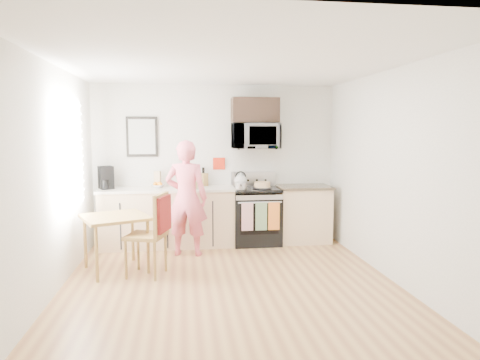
{
  "coord_description": "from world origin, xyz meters",
  "views": [
    {
      "loc": [
        -0.54,
        -4.83,
        1.84
      ],
      "look_at": [
        0.23,
        1.0,
        1.17
      ],
      "focal_mm": 32.0,
      "sensor_mm": 36.0,
      "label": 1
    }
  ],
  "objects": [
    {
      "name": "right_wall",
      "position": [
        2.0,
        0.0,
        1.3
      ],
      "size": [
        0.04,
        4.6,
        2.6
      ],
      "primitive_type": "cube",
      "color": "beige",
      "rests_on": "floor"
    },
    {
      "name": "dining_table",
      "position": [
        -1.44,
        0.84,
        0.65
      ],
      "size": [
        0.9,
        0.9,
        0.74
      ],
      "rotation": [
        0.0,
        0.0,
        0.42
      ],
      "color": "brown",
      "rests_on": "floor"
    },
    {
      "name": "back_wall",
      "position": [
        0.0,
        2.3,
        1.3
      ],
      "size": [
        4.0,
        0.04,
        2.6
      ],
      "primitive_type": "cube",
      "color": "beige",
      "rests_on": "floor"
    },
    {
      "name": "front_wall",
      "position": [
        0.0,
        -2.3,
        1.3
      ],
      "size": [
        4.0,
        0.04,
        2.6
      ],
      "primitive_type": "cube",
      "color": "beige",
      "rests_on": "floor"
    },
    {
      "name": "person",
      "position": [
        -0.5,
        1.45,
        0.86
      ],
      "size": [
        0.7,
        0.53,
        1.71
      ],
      "primitive_type": "imported",
      "rotation": [
        0.0,
        0.0,
        2.93
      ],
      "color": "#E13D5D",
      "rests_on": "floor"
    },
    {
      "name": "coffee_maker",
      "position": [
        -1.75,
        2.04,
        1.11
      ],
      "size": [
        0.28,
        0.33,
        0.35
      ],
      "rotation": [
        0.0,
        0.0,
        0.4
      ],
      "color": "black",
      "rests_on": "countertop_left"
    },
    {
      "name": "cabinet_right",
      "position": [
        1.43,
        2.0,
        0.45
      ],
      "size": [
        0.84,
        0.6,
        0.9
      ],
      "primitive_type": "cube",
      "color": "beige",
      "rests_on": "floor"
    },
    {
      "name": "kettle",
      "position": [
        0.39,
        2.1,
        1.04
      ],
      "size": [
        0.21,
        0.21,
        0.26
      ],
      "color": "silver",
      "rests_on": "range"
    },
    {
      "name": "floor",
      "position": [
        0.0,
        0.0,
        0.0
      ],
      "size": [
        4.6,
        4.6,
        0.0
      ],
      "primitive_type": "plane",
      "color": "brown",
      "rests_on": "ground"
    },
    {
      "name": "wall_art",
      "position": [
        -1.2,
        2.28,
        1.75
      ],
      "size": [
        0.5,
        0.04,
        0.65
      ],
      "color": "black",
      "rests_on": "back_wall"
    },
    {
      "name": "utensil_crock",
      "position": [
        -0.46,
        2.13,
        1.1
      ],
      "size": [
        0.14,
        0.14,
        0.41
      ],
      "color": "#B4220F",
      "rests_on": "countertop_left"
    },
    {
      "name": "fruit_bowl",
      "position": [
        -0.95,
        2.06,
        0.98
      ],
      "size": [
        0.26,
        0.26,
        0.09
      ],
      "color": "silver",
      "rests_on": "countertop_left"
    },
    {
      "name": "knife_block",
      "position": [
        -0.21,
        2.21,
        1.04
      ],
      "size": [
        0.15,
        0.16,
        0.21
      ],
      "primitive_type": "cube",
      "rotation": [
        0.0,
        0.0,
        0.49
      ],
      "color": "brown",
      "rests_on": "countertop_left"
    },
    {
      "name": "cake",
      "position": [
        0.71,
        1.87,
        0.97
      ],
      "size": [
        0.31,
        0.31,
        0.1
      ],
      "color": "black",
      "rests_on": "range"
    },
    {
      "name": "countertop_right",
      "position": [
        1.43,
        2.0,
        0.92
      ],
      "size": [
        0.88,
        0.64,
        0.04
      ],
      "primitive_type": "cube",
      "color": "black",
      "rests_on": "cabinet_right"
    },
    {
      "name": "bread_bag",
      "position": [
        -0.48,
        1.9,
        0.99
      ],
      "size": [
        0.32,
        0.22,
        0.11
      ],
      "primitive_type": "cube",
      "rotation": [
        0.0,
        0.0,
        -0.3
      ],
      "color": "tan",
      "rests_on": "countertop_left"
    },
    {
      "name": "ceiling",
      "position": [
        0.0,
        0.0,
        2.6
      ],
      "size": [
        4.0,
        4.6,
        0.04
      ],
      "primitive_type": "cube",
      "color": "white",
      "rests_on": "back_wall"
    },
    {
      "name": "left_wall",
      "position": [
        -2.0,
        0.0,
        1.3
      ],
      "size": [
        0.04,
        4.6,
        2.6
      ],
      "primitive_type": "cube",
      "color": "beige",
      "rests_on": "floor"
    },
    {
      "name": "upper_cabinet",
      "position": [
        0.63,
        2.12,
        2.18
      ],
      "size": [
        0.76,
        0.35,
        0.4
      ],
      "primitive_type": "cube",
      "color": "black",
      "rests_on": "back_wall"
    },
    {
      "name": "cabinet_left",
      "position": [
        -0.8,
        2.0,
        0.45
      ],
      "size": [
        2.1,
        0.6,
        0.9
      ],
      "primitive_type": "cube",
      "color": "beige",
      "rests_on": "floor"
    },
    {
      "name": "window",
      "position": [
        -1.96,
        0.8,
        1.55
      ],
      "size": [
        0.06,
        1.4,
        1.5
      ],
      "color": "silver",
      "rests_on": "left_wall"
    },
    {
      "name": "microwave",
      "position": [
        0.63,
        2.08,
        1.76
      ],
      "size": [
        0.76,
        0.51,
        0.42
      ],
      "primitive_type": "imported",
      "color": "#AFAFB4",
      "rests_on": "back_wall"
    },
    {
      "name": "chair",
      "position": [
        -0.89,
        0.55,
        0.69
      ],
      "size": [
        0.6,
        0.57,
        1.06
      ],
      "rotation": [
        0.0,
        0.0,
        -0.31
      ],
      "color": "brown",
      "rests_on": "floor"
    },
    {
      "name": "milk_carton",
      "position": [
        -0.96,
        2.14,
        1.07
      ],
      "size": [
        0.11,
        0.11,
        0.26
      ],
      "primitive_type": "cube",
      "rotation": [
        0.0,
        0.0,
        -0.19
      ],
      "color": "tan",
      "rests_on": "countertop_left"
    },
    {
      "name": "pot",
      "position": [
        0.35,
        1.79,
        0.97
      ],
      "size": [
        0.19,
        0.32,
        0.09
      ],
      "rotation": [
        0.0,
        0.0,
        -0.1
      ],
      "color": "#AFAFB4",
      "rests_on": "range"
    },
    {
      "name": "countertop_left",
      "position": [
        -0.8,
        2.0,
        0.92
      ],
      "size": [
        2.14,
        0.64,
        0.04
      ],
      "primitive_type": "cube",
      "color": "beige",
      "rests_on": "cabinet_left"
    },
    {
      "name": "wall_trivet",
      "position": [
        0.05,
        2.28,
        1.3
      ],
      "size": [
        0.2,
        0.02,
        0.2
      ],
      "primitive_type": "cube",
      "color": "#B4220F",
      "rests_on": "back_wall"
    },
    {
      "name": "range",
      "position": [
        0.63,
        1.98,
        0.44
      ],
      "size": [
        0.76,
        0.7,
        1.16
      ],
      "color": "black",
      "rests_on": "floor"
    }
  ]
}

